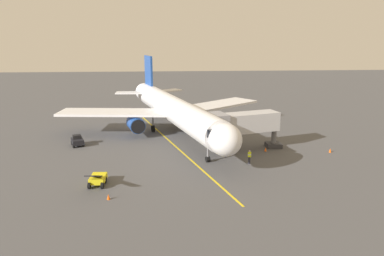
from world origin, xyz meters
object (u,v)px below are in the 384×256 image
jet_bridge (238,124)px  safety_cone_wing_starboard (266,149)px  safety_cone_nose_right (108,197)px  safety_cone_nose_left (229,150)px  ground_crew_marshaller (249,157)px  safety_cone_wing_port (330,150)px  belt_loader_near_nose (97,179)px  airplane (173,110)px  tug_portside (77,141)px

jet_bridge → safety_cone_wing_starboard: bearing=177.1°
safety_cone_nose_right → safety_cone_nose_left: bearing=-135.7°
ground_crew_marshaller → safety_cone_wing_port: size_ratio=3.11×
jet_bridge → belt_loader_near_nose: bearing=31.5°
airplane → safety_cone_nose_right: size_ratio=71.94×
jet_bridge → tug_portside: size_ratio=4.25×
jet_bridge → safety_cone_nose_left: bearing=6.5°
airplane → safety_cone_wing_port: airplane is taller
jet_bridge → safety_cone_wing_port: jet_bridge is taller
safety_cone_nose_left → safety_cone_wing_port: size_ratio=1.00×
airplane → safety_cone_nose_right: (6.68, 23.01, -3.73)m
safety_cone_wing_port → safety_cone_wing_starboard: same height
safety_cone_nose_left → safety_cone_wing_starboard: same height
safety_cone_wing_port → safety_cone_wing_starboard: 8.50m
airplane → safety_cone_wing_port: bearing=152.6°
airplane → ground_crew_marshaller: bearing=121.7°
safety_cone_nose_left → airplane: bearing=-52.6°
tug_portside → belt_loader_near_nose: bearing=110.3°
airplane → belt_loader_near_nose: (8.30, 19.51, -3.29)m
airplane → belt_loader_near_nose: bearing=67.0°
safety_cone_nose_left → safety_cone_wing_starboard: size_ratio=1.00×
jet_bridge → safety_cone_wing_port: bearing=173.8°
ground_crew_marshaller → safety_cone_nose_right: bearing=29.5°
ground_crew_marshaller → airplane: bearing=-58.3°
safety_cone_wing_port → tug_portside: bearing=-9.3°
jet_bridge → ground_crew_marshaller: bearing=95.4°
tug_portside → safety_cone_wing_port: bearing=170.7°
tug_portside → safety_cone_wing_starboard: bearing=170.2°
safety_cone_wing_starboard → safety_cone_nose_left: bearing=-0.8°
jet_bridge → safety_cone_wing_starboard: jet_bridge is taller
belt_loader_near_nose → safety_cone_wing_starboard: 22.74m
safety_cone_nose_right → safety_cone_wing_port: same height
tug_portside → safety_cone_wing_starboard: size_ratio=4.89×
airplane → ground_crew_marshaller: airplane is taller
safety_cone_wing_starboard → airplane: bearing=-38.1°
jet_bridge → safety_cone_wing_port: (-12.22, 1.34, -3.49)m
ground_crew_marshaller → safety_cone_wing_port: ground_crew_marshaller is taller
jet_bridge → tug_portside: 22.58m
belt_loader_near_nose → safety_cone_nose_left: belt_loader_near_nose is taller
tug_portside → jet_bridge: bearing=169.1°
jet_bridge → safety_cone_nose_right: jet_bridge is taller
belt_loader_near_nose → jet_bridge: bearing=-148.5°
airplane → jet_bridge: airplane is taller
safety_cone_nose_right → safety_cone_wing_starboard: bearing=-144.3°
tug_portside → airplane: bearing=-159.6°
ground_crew_marshaller → safety_cone_wing_starboard: (-3.33, -4.74, -0.61)m
safety_cone_nose_right → safety_cone_wing_starboard: size_ratio=1.00×
jet_bridge → belt_loader_near_nose: (16.63, 10.20, -3.05)m
safety_cone_wing_port → safety_cone_wing_starboard: size_ratio=1.00×
safety_cone_wing_starboard → jet_bridge: bearing=-2.9°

